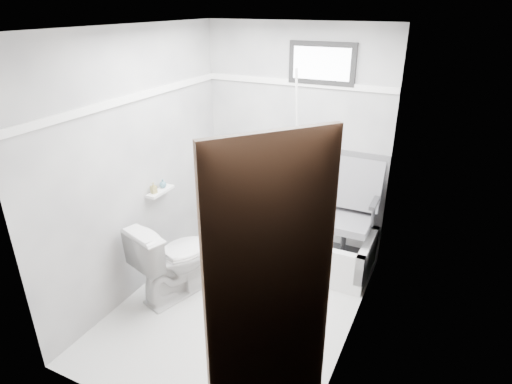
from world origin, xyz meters
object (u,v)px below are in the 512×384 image
Objects in this scene: door at (292,349)px; toilet at (175,259)px; soap_bottle_a at (154,188)px; bathtub at (299,244)px; soap_bottle_b at (163,183)px; office_chair at (346,215)px.

toilet is at bearing 143.62° from door.
soap_bottle_a is (-1.92, 1.37, -0.03)m from door.
toilet is (-0.85, -1.03, 0.18)m from bathtub.
door is at bearing -38.18° from soap_bottle_b.
toilet is 7.02× the size of soap_bottle_a.
bathtub is 2.46m from door.
door is (1.60, -1.18, 0.61)m from toilet.
bathtub is 1.56m from soap_bottle_b.
door is (0.75, -2.21, 0.79)m from bathtub.
office_chair is (0.45, 0.05, 0.42)m from bathtub.
bathtub is 1.91× the size of toilet.
bathtub is 0.62m from office_chair.
office_chair is 1.88m from soap_bottle_a.
door reaches higher than office_chair.
soap_bottle_a is at bearing -151.53° from office_chair.
soap_bottle_b reaches higher than bathtub.
office_chair is 1.82m from soap_bottle_b.
soap_bottle_b is (-1.92, 1.51, -0.04)m from door.
office_chair is at bearing -122.28° from toilet.
bathtub is 13.41× the size of soap_bottle_a.
office_chair is at bearing 24.79° from soap_bottle_b.
soap_bottle_b is (-1.62, -0.75, 0.33)m from office_chair.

